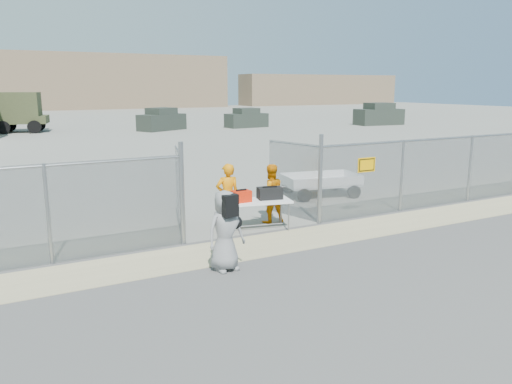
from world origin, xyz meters
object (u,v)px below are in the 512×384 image
security_worker_right (270,194)px  visitor (225,231)px  security_worker_left (228,196)px  folding_table (254,215)px  utility_trailer (320,184)px

security_worker_right → visitor: size_ratio=0.97×
security_worker_left → security_worker_right: security_worker_left is taller
folding_table → security_worker_right: 1.00m
security_worker_left → security_worker_right: (1.30, -0.02, -0.06)m
security_worker_left → visitor: size_ratio=1.04×
folding_table → utility_trailer: folding_table is taller
visitor → utility_trailer: 7.76m
utility_trailer → folding_table: bearing=-136.1°
folding_table → security_worker_right: security_worker_right is taller
utility_trailer → security_worker_right: bearing=-135.8°
folding_table → security_worker_right: bearing=44.6°
visitor → utility_trailer: visitor is taller
security_worker_right → visitor: visitor is taller
security_worker_left → folding_table: bearing=144.1°
security_worker_right → utility_trailer: (3.26, 2.22, -0.42)m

